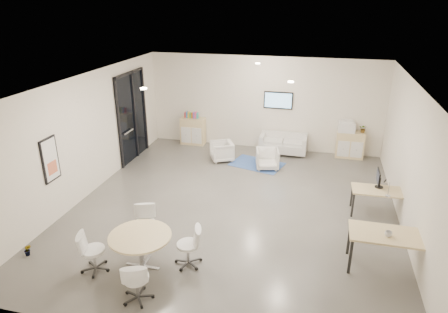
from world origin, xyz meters
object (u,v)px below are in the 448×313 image
sideboard_left (193,131)px  desk_rear (379,192)px  round_table (140,239)px  loveseat (283,144)px  armchair_right (267,158)px  sideboard_right (350,145)px  armchair_left (222,150)px  desk_front (390,238)px

sideboard_left → desk_rear: bearing=-32.1°
round_table → loveseat: bearing=73.8°
loveseat → round_table: 7.24m
loveseat → armchair_right: (-0.34, -1.44, 0.03)m
sideboard_right → armchair_left: size_ratio=1.28×
desk_rear → loveseat: bearing=125.2°
sideboard_left → armchair_left: 1.91m
round_table → sideboard_right: bearing=59.4°
armchair_left → desk_rear: 5.20m
sideboard_left → armchair_right: sideboard_left is taller
sideboard_right → desk_front: (0.48, -5.96, 0.27)m
desk_rear → round_table: bearing=-146.3°
armchair_left → round_table: size_ratio=0.57×
desk_rear → armchair_left: bearing=150.1°
armchair_left → desk_rear: size_ratio=0.54×
loveseat → armchair_right: armchair_right is taller
sideboard_right → armchair_right: bearing=-147.7°
desk_front → desk_rear: bearing=89.1°
round_table → desk_rear: bearing=35.3°
armchair_left → round_table: 5.81m
armchair_right → desk_front: bearing=-68.5°
armchair_left → desk_rear: armchair_left is taller
sideboard_left → armchair_left: size_ratio=1.39×
sideboard_left → desk_rear: sideboard_left is taller
desk_rear → round_table: (-4.72, -3.34, 0.06)m
sideboard_right → loveseat: (-2.18, -0.15, -0.13)m
loveseat → desk_rear: 4.51m
sideboard_right → round_table: 8.25m
sideboard_left → armchair_left: bearing=-42.5°
loveseat → armchair_left: (-1.88, -1.15, 0.03)m
armchair_left → desk_rear: bearing=34.9°
sideboard_left → desk_front: (5.95, -5.95, 0.23)m
sideboard_left → round_table: sideboard_left is taller
armchair_left → desk_front: bearing=17.4°
sideboard_right → desk_rear: size_ratio=0.69×
armchair_left → armchair_right: (1.54, -0.30, -0.00)m
loveseat → desk_front: desk_front is taller
sideboard_right → desk_rear: 3.80m
sideboard_right → round_table: bearing=-120.6°
sideboard_left → sideboard_right: size_ratio=1.09×
loveseat → armchair_left: bearing=-149.1°
loveseat → round_table: round_table is taller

